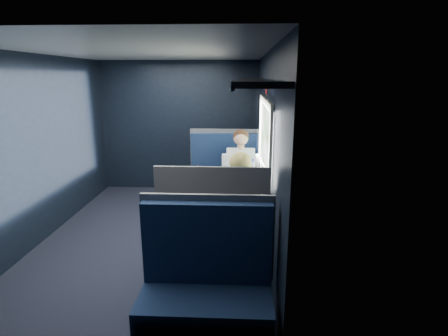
{
  "coord_description": "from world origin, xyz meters",
  "views": [
    {
      "loc": [
        1.1,
        -4.09,
        2.03
      ],
      "look_at": [
        0.9,
        0.0,
        0.95
      ],
      "focal_mm": 28.0,
      "sensor_mm": 36.0,
      "label": 1
    }
  ],
  "objects_px": {
    "seat_bay_near": "(222,187)",
    "seat_row_back": "(206,297)",
    "seat_bay_far": "(215,241)",
    "cup": "(250,173)",
    "man": "(240,171)",
    "seat_row_front": "(226,172)",
    "laptop": "(259,179)",
    "table": "(235,191)",
    "woman": "(240,206)",
    "bottle_small": "(252,169)"
  },
  "relations": [
    {
      "from": "table",
      "to": "seat_bay_far",
      "type": "relative_size",
      "value": 0.79
    },
    {
      "from": "seat_bay_far",
      "to": "woman",
      "type": "relative_size",
      "value": 0.95
    },
    {
      "from": "seat_row_front",
      "to": "seat_row_back",
      "type": "distance_m",
      "value": 3.59
    },
    {
      "from": "seat_row_back",
      "to": "laptop",
      "type": "height_order",
      "value": "seat_row_back"
    },
    {
      "from": "seat_bay_near",
      "to": "seat_row_front",
      "type": "xyz_separation_m",
      "value": [
        0.02,
        0.93,
        -0.01
      ]
    },
    {
      "from": "seat_bay_near",
      "to": "bottle_small",
      "type": "height_order",
      "value": "seat_bay_near"
    },
    {
      "from": "seat_bay_near",
      "to": "laptop",
      "type": "height_order",
      "value": "seat_bay_near"
    },
    {
      "from": "bottle_small",
      "to": "cup",
      "type": "xyz_separation_m",
      "value": [
        -0.04,
        -0.02,
        -0.06
      ]
    },
    {
      "from": "man",
      "to": "laptop",
      "type": "distance_m",
      "value": 0.72
    },
    {
      "from": "seat_bay_far",
      "to": "seat_row_back",
      "type": "relative_size",
      "value": 1.09
    },
    {
      "from": "seat_bay_near",
      "to": "cup",
      "type": "bearing_deg",
      "value": -52.27
    },
    {
      "from": "table",
      "to": "man",
      "type": "height_order",
      "value": "man"
    },
    {
      "from": "seat_bay_far",
      "to": "laptop",
      "type": "distance_m",
      "value": 1.09
    },
    {
      "from": "seat_bay_far",
      "to": "cup",
      "type": "relative_size",
      "value": 13.51
    },
    {
      "from": "seat_bay_near",
      "to": "man",
      "type": "distance_m",
      "value": 0.43
    },
    {
      "from": "table",
      "to": "bottle_small",
      "type": "relative_size",
      "value": 4.25
    },
    {
      "from": "seat_row_back",
      "to": "laptop",
      "type": "bearing_deg",
      "value": 75.22
    },
    {
      "from": "woman",
      "to": "bottle_small",
      "type": "height_order",
      "value": "woman"
    },
    {
      "from": "seat_row_front",
      "to": "laptop",
      "type": "distance_m",
      "value": 1.88
    },
    {
      "from": "bottle_small",
      "to": "cup",
      "type": "height_order",
      "value": "bottle_small"
    },
    {
      "from": "seat_bay_near",
      "to": "man",
      "type": "xyz_separation_m",
      "value": [
        0.27,
        -0.17,
        0.3
      ]
    },
    {
      "from": "man",
      "to": "bottle_small",
      "type": "bearing_deg",
      "value": -63.44
    },
    {
      "from": "seat_bay_near",
      "to": "seat_row_back",
      "type": "relative_size",
      "value": 1.09
    },
    {
      "from": "seat_bay_far",
      "to": "laptop",
      "type": "height_order",
      "value": "seat_bay_far"
    },
    {
      "from": "table",
      "to": "seat_bay_near",
      "type": "height_order",
      "value": "seat_bay_near"
    },
    {
      "from": "woman",
      "to": "bottle_small",
      "type": "relative_size",
      "value": 5.62
    },
    {
      "from": "seat_bay_near",
      "to": "seat_row_back",
      "type": "height_order",
      "value": "seat_bay_near"
    },
    {
      "from": "woman",
      "to": "man",
      "type": "bearing_deg",
      "value": 90.0
    },
    {
      "from": "seat_bay_far",
      "to": "laptop",
      "type": "xyz_separation_m",
      "value": [
        0.48,
        0.9,
        0.4
      ]
    },
    {
      "from": "laptop",
      "to": "bottle_small",
      "type": "distance_m",
      "value": 0.37
    },
    {
      "from": "cup",
      "to": "seat_row_front",
      "type": "bearing_deg",
      "value": 104.51
    },
    {
      "from": "woman",
      "to": "laptop",
      "type": "relative_size",
      "value": 3.52
    },
    {
      "from": "table",
      "to": "bottle_small",
      "type": "bearing_deg",
      "value": 59.45
    },
    {
      "from": "seat_bay_far",
      "to": "man",
      "type": "xyz_separation_m",
      "value": [
        0.25,
        1.57,
        0.3
      ]
    },
    {
      "from": "man",
      "to": "seat_row_front",
      "type": "bearing_deg",
      "value": 102.83
    },
    {
      "from": "table",
      "to": "seat_bay_near",
      "type": "bearing_deg",
      "value": 103.08
    },
    {
      "from": "table",
      "to": "seat_bay_far",
      "type": "height_order",
      "value": "seat_bay_far"
    },
    {
      "from": "table",
      "to": "woman",
      "type": "distance_m",
      "value": 0.71
    },
    {
      "from": "table",
      "to": "cup",
      "type": "height_order",
      "value": "cup"
    },
    {
      "from": "seat_bay_near",
      "to": "cup",
      "type": "relative_size",
      "value": 13.51
    },
    {
      "from": "seat_bay_far",
      "to": "seat_row_front",
      "type": "bearing_deg",
      "value": 90.0
    },
    {
      "from": "seat_bay_near",
      "to": "seat_bay_far",
      "type": "relative_size",
      "value": 1.0
    },
    {
      "from": "seat_row_front",
      "to": "cup",
      "type": "xyz_separation_m",
      "value": [
        0.37,
        -1.43,
        0.38
      ]
    },
    {
      "from": "seat_row_front",
      "to": "woman",
      "type": "relative_size",
      "value": 0.88
    },
    {
      "from": "table",
      "to": "seat_row_back",
      "type": "bearing_deg",
      "value": -95.8
    },
    {
      "from": "seat_row_front",
      "to": "seat_row_back",
      "type": "bearing_deg",
      "value": -90.0
    },
    {
      "from": "seat_bay_far",
      "to": "man",
      "type": "bearing_deg",
      "value": 80.97
    },
    {
      "from": "seat_bay_near",
      "to": "laptop",
      "type": "bearing_deg",
      "value": -59.44
    },
    {
      "from": "seat_bay_far",
      "to": "seat_row_front",
      "type": "relative_size",
      "value": 1.09
    },
    {
      "from": "table",
      "to": "laptop",
      "type": "distance_m",
      "value": 0.33
    }
  ]
}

